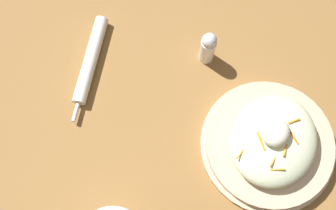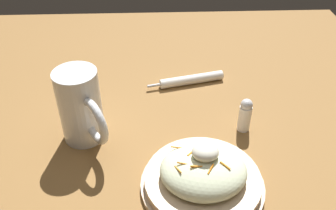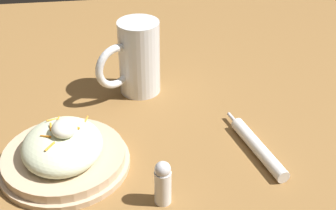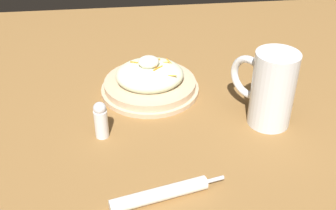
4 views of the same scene
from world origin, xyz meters
name	(u,v)px [view 1 (image 1 of 4)]	position (x,y,z in m)	size (l,w,h in m)	color
ground_plane	(170,177)	(0.00, 0.00, 0.00)	(1.43, 1.43, 0.00)	olive
salad_plate	(271,142)	(0.12, -0.13, 0.03)	(0.24, 0.24, 0.10)	#D1B28E
napkin_roll	(91,60)	(0.13, 0.23, 0.01)	(0.21, 0.07, 0.03)	white
salt_shaker	(208,47)	(0.24, 0.03, 0.04)	(0.03, 0.03, 0.08)	white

